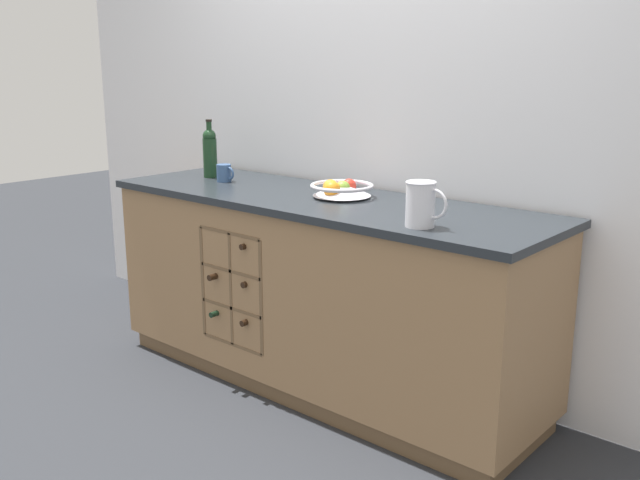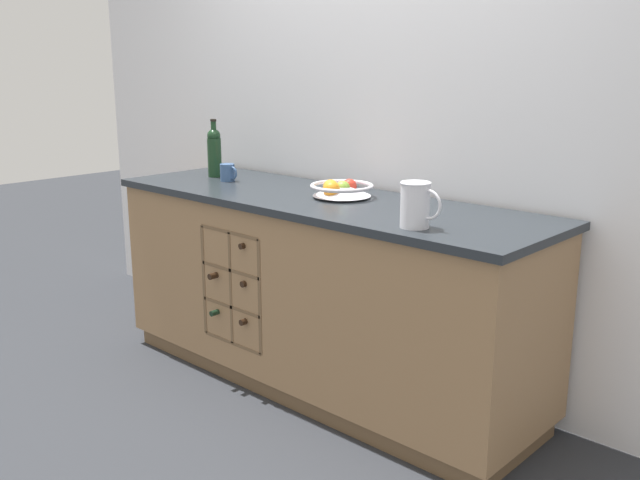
% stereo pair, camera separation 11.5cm
% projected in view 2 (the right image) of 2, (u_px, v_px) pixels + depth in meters
% --- Properties ---
extents(ground_plane, '(14.00, 14.00, 0.00)m').
position_uv_depth(ground_plane, '(320.00, 382.00, 3.54)').
color(ground_plane, '#2D3035').
extents(back_wall, '(4.63, 0.06, 2.55)m').
position_uv_depth(back_wall, '(375.00, 118.00, 3.51)').
color(back_wall, white).
rests_on(back_wall, ground_plane).
extents(kitchen_island, '(2.27, 0.72, 0.93)m').
position_uv_depth(kitchen_island, '(319.00, 291.00, 3.42)').
color(kitchen_island, brown).
rests_on(kitchen_island, ground_plane).
extents(fruit_bowl, '(0.29, 0.29, 0.09)m').
position_uv_depth(fruit_bowl, '(341.00, 189.00, 3.29)').
color(fruit_bowl, silver).
rests_on(fruit_bowl, kitchen_island).
extents(white_pitcher, '(0.18, 0.12, 0.18)m').
position_uv_depth(white_pitcher, '(416.00, 204.00, 2.68)').
color(white_pitcher, white).
rests_on(white_pitcher, kitchen_island).
extents(ceramic_mug, '(0.11, 0.08, 0.09)m').
position_uv_depth(ceramic_mug, '(228.00, 173.00, 3.74)').
color(ceramic_mug, '#385684').
rests_on(ceramic_mug, kitchen_island).
extents(standing_wine_bottle, '(0.08, 0.08, 0.31)m').
position_uv_depth(standing_wine_bottle, '(214.00, 151.00, 3.87)').
color(standing_wine_bottle, '#19381E').
rests_on(standing_wine_bottle, kitchen_island).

